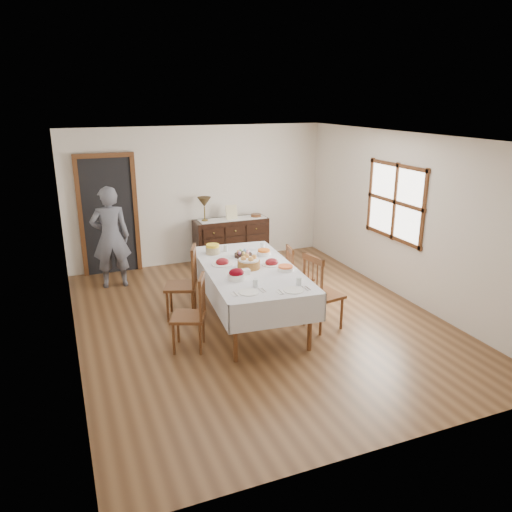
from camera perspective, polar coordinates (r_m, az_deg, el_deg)
name	(u,v)px	position (r m, az deg, el deg)	size (l,w,h in m)	color
ground	(259,320)	(7.32, 0.30, -7.32)	(6.00, 6.00, 0.00)	brown
room_shell	(238,205)	(7.12, -2.06, 5.90)	(5.02, 6.02, 2.65)	white
dining_table	(250,274)	(6.99, -0.71, -2.06)	(1.43, 2.52, 0.83)	silver
chair_left_near	(192,313)	(6.39, -7.32, -6.44)	(0.54, 0.54, 0.99)	#5B331A
chair_left_far	(185,282)	(7.30, -8.16, -2.96)	(0.57, 0.57, 1.07)	#5B331A
chair_right_near	(321,291)	(6.92, 7.39, -4.04)	(0.52, 0.52, 1.09)	#5B331A
chair_right_far	(297,274)	(7.84, 4.69, -2.05)	(0.43, 0.43, 0.90)	#5B331A
sideboard	(231,240)	(9.74, -2.88, 1.80)	(1.42, 0.52, 0.85)	black
person	(110,234)	(8.65, -16.31, 2.43)	(0.58, 0.37, 1.84)	#595B67
bread_basket	(249,263)	(6.91, -0.84, -0.80)	(0.31, 0.31, 0.19)	#94612B
egg_basket	(243,254)	(7.41, -1.47, 0.17)	(0.27, 0.27, 0.10)	black
ham_platter_a	(222,263)	(7.07, -3.87, -0.76)	(0.31, 0.31, 0.11)	white
ham_platter_b	(272,263)	(7.05, 1.80, -0.79)	(0.28, 0.28, 0.11)	white
beet_bowl	(236,275)	(6.49, -2.25, -2.15)	(0.24, 0.24, 0.15)	white
carrot_bowl	(264,253)	(7.47, 0.90, 0.40)	(0.21, 0.21, 0.09)	white
pineapple_bowl	(213,249)	(7.57, -4.97, 0.79)	(0.21, 0.21, 0.15)	tan
casserole_dish	(285,268)	(6.83, 3.38, -1.40)	(0.22, 0.22, 0.07)	white
butter_dish	(244,272)	(6.68, -1.33, -1.82)	(0.15, 0.10, 0.07)	white
setting_left	(251,289)	(6.13, -0.63, -3.80)	(0.43, 0.31, 0.10)	white
setting_right	(295,287)	(6.21, 4.46, -3.57)	(0.43, 0.31, 0.10)	white
glass_far_a	(226,248)	(7.67, -3.46, 0.91)	(0.07, 0.07, 0.11)	white
glass_far_b	(263,246)	(7.77, 0.76, 1.15)	(0.07, 0.07, 0.10)	white
runner	(232,219)	(9.62, -2.71, 4.26)	(1.30, 0.35, 0.01)	white
table_lamp	(204,203)	(9.42, -5.94, 6.08)	(0.26, 0.26, 0.46)	brown
picture_frame	(232,212)	(9.57, -2.81, 5.01)	(0.22, 0.08, 0.28)	beige
deco_bowl	(256,215)	(9.78, -0.01, 4.65)	(0.20, 0.20, 0.06)	#5B331A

